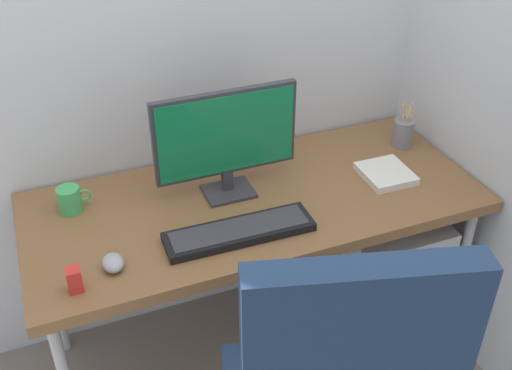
% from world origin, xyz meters
% --- Properties ---
extents(ground_plane, '(8.00, 8.00, 0.00)m').
position_xyz_m(ground_plane, '(0.00, 0.00, 0.00)').
color(ground_plane, slate).
extents(desk, '(1.57, 0.67, 0.75)m').
position_xyz_m(desk, '(0.00, 0.00, 0.70)').
color(desk, brown).
rests_on(desk, ground_plane).
extents(filing_cabinet, '(0.38, 0.52, 0.58)m').
position_xyz_m(filing_cabinet, '(0.50, -0.03, 0.29)').
color(filing_cabinet, silver).
rests_on(filing_cabinet, ground_plane).
extents(monitor, '(0.49, 0.14, 0.38)m').
position_xyz_m(monitor, '(-0.07, 0.07, 0.96)').
color(monitor, '#333338').
rests_on(monitor, desk).
extents(keyboard, '(0.48, 0.14, 0.03)m').
position_xyz_m(keyboard, '(-0.12, -0.17, 0.76)').
color(keyboard, black).
rests_on(keyboard, desk).
extents(mouse, '(0.06, 0.08, 0.04)m').
position_xyz_m(mouse, '(-0.52, -0.18, 0.77)').
color(mouse, '#9EA0A5').
rests_on(mouse, desk).
extents(pen_holder, '(0.08, 0.08, 0.19)m').
position_xyz_m(pen_holder, '(0.67, 0.12, 0.80)').
color(pen_holder, slate).
rests_on(pen_holder, desk).
extents(notebook, '(0.17, 0.19, 0.03)m').
position_xyz_m(notebook, '(0.49, -0.05, 0.76)').
color(notebook, silver).
rests_on(notebook, desk).
extents(coffee_mug, '(0.11, 0.08, 0.09)m').
position_xyz_m(coffee_mug, '(-0.60, 0.16, 0.79)').
color(coffee_mug, '#3FAD59').
rests_on(coffee_mug, desk).
extents(desk_clamp_accessory, '(0.04, 0.04, 0.08)m').
position_xyz_m(desk_clamp_accessory, '(-0.64, -0.24, 0.78)').
color(desk_clamp_accessory, red).
rests_on(desk_clamp_accessory, desk).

